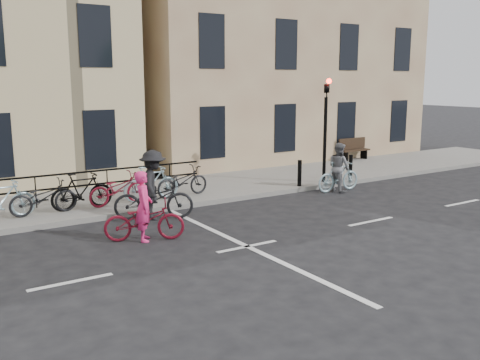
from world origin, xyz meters
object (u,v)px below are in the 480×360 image
traffic_light (326,117)px  cyclist_pink (144,217)px  bench (353,148)px  cyclist_dark (153,192)px  cyclist_grey (339,172)px

traffic_light → cyclist_pink: size_ratio=1.97×
bench → cyclist_dark: size_ratio=0.71×
cyclist_grey → cyclist_dark: cyclist_dark is taller
bench → cyclist_dark: (-11.77, -4.30, 0.08)m
bench → cyclist_pink: (-12.77, -6.00, -0.09)m
cyclist_pink → cyclist_grey: 7.96m
cyclist_dark → cyclist_grey: bearing=-66.0°
bench → cyclist_pink: bearing=-154.8°
cyclist_dark → traffic_light: bearing=-58.3°
bench → cyclist_pink: 14.11m
cyclist_grey → cyclist_pink: bearing=104.6°
traffic_light → cyclist_pink: bearing=-161.9°
cyclist_pink → cyclist_grey: cyclist_pink is taller
bench → traffic_light: bearing=-144.8°
traffic_light → cyclist_pink: (-7.97, -2.61, -1.87)m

